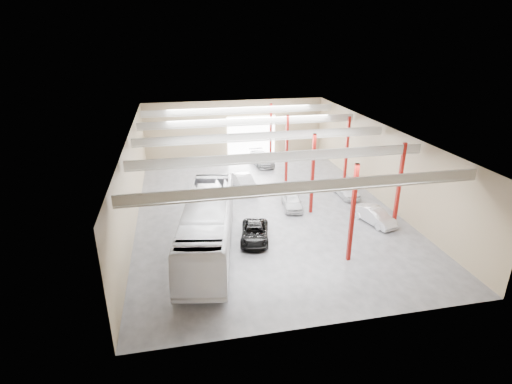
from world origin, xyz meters
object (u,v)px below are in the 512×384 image
object	(u,v)px
car_row_a	(292,201)
car_right_far	(346,189)
car_row_b	(244,182)
car_row_c	(262,159)
black_sedan	(255,233)
coach_bus	(208,225)
car_right_near	(375,216)

from	to	relation	value
car_row_a	car_right_far	world-z (taller)	car_right_far
car_row_b	car_row_c	size ratio (longest dim) A/B	0.91
black_sedan	car_row_b	world-z (taller)	car_row_b
car_row_a	car_row_b	xyz separation A→B (m)	(-3.43, 5.30, 0.08)
black_sedan	car_row_c	bearing A→B (deg)	88.63
black_sedan	car_right_far	distance (m)	12.36
car_row_b	car_right_far	xyz separation A→B (m)	(9.27, -3.66, -0.08)
coach_bus	car_right_far	size ratio (longest dim) A/B	3.51
car_row_b	car_right_near	bearing A→B (deg)	-55.18
black_sedan	car_right_far	xyz separation A→B (m)	(10.30, 6.84, 0.05)
car_right_far	car_right_near	bearing A→B (deg)	-92.53
car_row_b	coach_bus	bearing A→B (deg)	-121.33
coach_bus	car_row_b	size ratio (longest dim) A/B	3.04
black_sedan	car_right_far	bearing A→B (deg)	46.24
black_sedan	car_row_b	distance (m)	10.55
black_sedan	car_right_near	world-z (taller)	car_right_near
black_sedan	car_row_c	xyz separation A→B (m)	(4.50, 18.00, 0.10)
black_sedan	car_row_b	xyz separation A→B (m)	(1.03, 10.50, 0.13)
car_row_b	car_row_c	xyz separation A→B (m)	(3.47, 7.50, -0.02)
car_row_a	car_row_b	size ratio (longest dim) A/B	0.87
car_row_b	car_right_near	xyz separation A→B (m)	(9.20, -9.61, -0.08)
car_right_near	car_row_a	bearing A→B (deg)	127.77
car_row_a	car_row_b	bearing A→B (deg)	131.00
car_row_a	car_right_far	bearing A→B (deg)	23.76
car_row_b	car_right_far	world-z (taller)	car_row_b
coach_bus	car_row_c	distance (m)	20.28
car_row_a	car_right_far	distance (m)	6.06
car_row_c	coach_bus	bearing A→B (deg)	-119.36
coach_bus	car_right_far	xyz separation A→B (m)	(13.83, 7.42, -1.24)
car_row_c	black_sedan	bearing A→B (deg)	-110.02
car_row_a	car_row_c	bearing A→B (deg)	97.94
black_sedan	car_right_far	size ratio (longest dim) A/B	1.14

